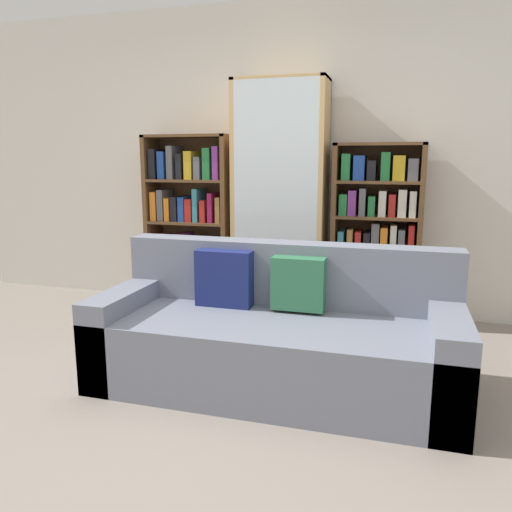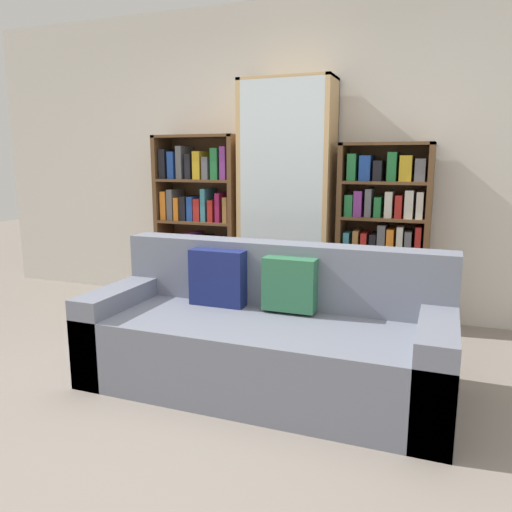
# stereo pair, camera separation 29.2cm
# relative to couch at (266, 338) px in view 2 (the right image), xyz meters

# --- Properties ---
(ground_plane) EXTENTS (16.00, 16.00, 0.00)m
(ground_plane) POSITION_rel_couch_xyz_m (-0.18, -0.58, -0.30)
(ground_plane) COLOR gray
(wall_back) EXTENTS (6.79, 0.06, 2.70)m
(wall_back) POSITION_rel_couch_xyz_m (-0.18, 1.65, 1.05)
(wall_back) COLOR beige
(wall_back) RESTS_ON ground
(couch) EXTENTS (2.14, 0.86, 0.84)m
(couch) POSITION_rel_couch_xyz_m (0.00, 0.00, 0.00)
(couch) COLOR slate
(couch) RESTS_ON ground
(bookshelf_left) EXTENTS (0.80, 0.32, 1.57)m
(bookshelf_left) POSITION_rel_couch_xyz_m (-1.18, 1.45, 0.46)
(bookshelf_left) COLOR brown
(bookshelf_left) RESTS_ON ground
(display_cabinet) EXTENTS (0.79, 0.36, 2.02)m
(display_cabinet) POSITION_rel_couch_xyz_m (-0.32, 1.43, 0.72)
(display_cabinet) COLOR tan
(display_cabinet) RESTS_ON ground
(bookshelf_right) EXTENTS (0.72, 0.32, 1.49)m
(bookshelf_right) POSITION_rel_couch_xyz_m (0.50, 1.45, 0.43)
(bookshelf_right) COLOR brown
(bookshelf_right) RESTS_ON ground
(wine_bottle) EXTENTS (0.08, 0.08, 0.36)m
(wine_bottle) POSITION_rel_couch_xyz_m (0.19, 0.93, -0.15)
(wine_bottle) COLOR #143819
(wine_bottle) RESTS_ON ground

